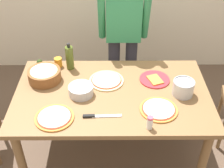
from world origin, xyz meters
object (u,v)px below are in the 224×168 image
object	(u,v)px
mixing_bowl_steel	(81,90)
steel_pot	(183,88)
pizza_cooked_on_tray	(159,109)
plate_with_slice	(155,79)
avocado	(40,63)
chef_knife	(97,116)
salt_shaker	(150,123)
cup_orange	(58,62)
pizza_second_cooked	(54,117)
person_cook	(123,30)
popcorn_bowl	(44,74)
dining_table	(112,101)
olive_oil_bottle	(70,58)
pizza_raw_on_board	(106,80)

from	to	relation	value
mixing_bowl_steel	steel_pot	size ratio (longest dim) A/B	1.15
pizza_cooked_on_tray	plate_with_slice	size ratio (longest dim) A/B	1.12
avocado	chef_knife	bearing A→B (deg)	-50.94
plate_with_slice	avocado	bearing A→B (deg)	167.62
mixing_bowl_steel	salt_shaker	world-z (taller)	salt_shaker
cup_orange	pizza_second_cooked	bearing A→B (deg)	-84.80
person_cook	salt_shaker	xyz separation A→B (m)	(0.15, -1.16, -0.13)
popcorn_bowl	salt_shaker	distance (m)	1.02
chef_knife	avocado	size ratio (longest dim) A/B	4.15
pizza_second_cooked	popcorn_bowl	bearing A→B (deg)	107.51
popcorn_bowl	mixing_bowl_steel	world-z (taller)	popcorn_bowl
pizza_cooked_on_tray	steel_pot	size ratio (longest dim) A/B	1.68
popcorn_bowl	cup_orange	world-z (taller)	popcorn_bowl
dining_table	olive_oil_bottle	xyz separation A→B (m)	(-0.38, 0.36, 0.20)
steel_pot	salt_shaker	bearing A→B (deg)	-128.93
pizza_cooked_on_tray	popcorn_bowl	distance (m)	1.01
popcorn_bowl	chef_knife	bearing A→B (deg)	-44.63
popcorn_bowl	steel_pot	world-z (taller)	steel_pot
steel_pot	chef_knife	size ratio (longest dim) A/B	0.60
pizza_cooked_on_tray	olive_oil_bottle	bearing A→B (deg)	141.88
dining_table	olive_oil_bottle	world-z (taller)	olive_oil_bottle
salt_shaker	pizza_raw_on_board	bearing A→B (deg)	119.24
pizza_raw_on_board	steel_pot	world-z (taller)	steel_pot
olive_oil_bottle	cup_orange	distance (m)	0.14
pizza_second_cooked	cup_orange	xyz separation A→B (m)	(-0.06, 0.69, 0.03)
pizza_second_cooked	chef_knife	world-z (taller)	pizza_second_cooked
pizza_raw_on_board	pizza_second_cooked	world-z (taller)	same
popcorn_bowl	chef_knife	size ratio (longest dim) A/B	0.96
dining_table	popcorn_bowl	bearing A→B (deg)	163.09
popcorn_bowl	salt_shaker	xyz separation A→B (m)	(0.84, -0.58, -0.01)
salt_shaker	olive_oil_bottle	bearing A→B (deg)	130.12
plate_with_slice	popcorn_bowl	distance (m)	0.95
mixing_bowl_steel	olive_oil_bottle	size ratio (longest dim) A/B	0.78
pizza_raw_on_board	avocado	xyz separation A→B (m)	(-0.62, 0.24, 0.03)
olive_oil_bottle	avocado	world-z (taller)	olive_oil_bottle
pizza_raw_on_board	steel_pot	xyz separation A→B (m)	(0.62, -0.18, 0.06)
plate_with_slice	steel_pot	xyz separation A→B (m)	(0.20, -0.19, 0.06)
pizza_second_cooked	popcorn_bowl	xyz separation A→B (m)	(-0.15, 0.47, 0.05)
dining_table	steel_pot	bearing A→B (deg)	-2.10
pizza_second_cooked	salt_shaker	distance (m)	0.70
person_cook	plate_with_slice	distance (m)	0.66
dining_table	chef_knife	world-z (taller)	chef_knife
popcorn_bowl	pizza_second_cooked	bearing A→B (deg)	-72.49
steel_pot	salt_shaker	xyz separation A→B (m)	(-0.31, -0.38, -0.01)
dining_table	olive_oil_bottle	size ratio (longest dim) A/B	6.25
pizza_raw_on_board	avocado	size ratio (longest dim) A/B	4.25
mixing_bowl_steel	steel_pot	world-z (taller)	steel_pot
olive_oil_bottle	plate_with_slice	bearing A→B (deg)	-14.35
pizza_second_cooked	plate_with_slice	bearing A→B (deg)	30.34
salt_shaker	mixing_bowl_steel	bearing A→B (deg)	143.46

